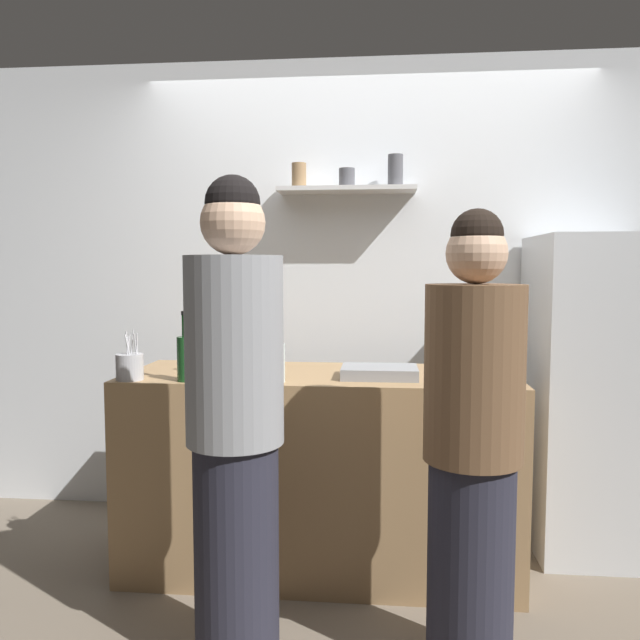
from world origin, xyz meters
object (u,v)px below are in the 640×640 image
object	(u,v)px
refrigerator	(593,394)
wine_bottle_amber_glass	(221,351)
person_grey_hoodie	(235,429)
person_brown_jacket	(473,450)
wine_bottle_green_glass	(186,356)
water_bottle_plastic	(275,361)
baking_pan	(379,372)
utensil_holder	(130,367)

from	to	relation	value
refrigerator	wine_bottle_amber_glass	distance (m)	1.87
person_grey_hoodie	wine_bottle_amber_glass	bearing A→B (deg)	-12.84
refrigerator	person_brown_jacket	xyz separation A→B (m)	(-0.75, -1.08, 0.01)
wine_bottle_green_glass	water_bottle_plastic	xyz separation A→B (m)	(0.39, 0.01, -0.02)
wine_bottle_amber_glass	person_grey_hoodie	world-z (taller)	person_grey_hoodie
refrigerator	baking_pan	world-z (taller)	refrigerator
water_bottle_plastic	person_grey_hoodie	size ratio (longest dim) A/B	0.12
wine_bottle_amber_glass	person_grey_hoodie	size ratio (longest dim) A/B	0.18
utensil_holder	wine_bottle_green_glass	size ratio (longest dim) A/B	0.72
person_brown_jacket	wine_bottle_amber_glass	bearing A→B (deg)	75.24
utensil_holder	person_brown_jacket	distance (m)	1.51
baking_pan	water_bottle_plastic	world-z (taller)	water_bottle_plastic
wine_bottle_amber_glass	water_bottle_plastic	xyz separation A→B (m)	(0.27, -0.13, -0.02)
refrigerator	person_grey_hoodie	distance (m)	1.94
baking_pan	wine_bottle_green_glass	bearing A→B (deg)	-168.61
wine_bottle_amber_glass	wine_bottle_green_glass	distance (m)	0.19
refrigerator	water_bottle_plastic	world-z (taller)	refrigerator
wine_bottle_green_glass	person_grey_hoodie	size ratio (longest dim) A/B	0.18
utensil_holder	wine_bottle_amber_glass	xyz separation A→B (m)	(0.38, 0.14, 0.06)
wine_bottle_amber_glass	person_brown_jacket	bearing A→B (deg)	-30.58
refrigerator	wine_bottle_green_glass	xyz separation A→B (m)	(-1.91, -0.60, 0.25)
utensil_holder	person_grey_hoodie	world-z (taller)	person_grey_hoodie
person_grey_hoodie	wine_bottle_green_glass	bearing A→B (deg)	1.90
wine_bottle_green_glass	person_grey_hoodie	xyz separation A→B (m)	(0.34, -0.53, -0.18)
wine_bottle_green_glass	wine_bottle_amber_glass	bearing A→B (deg)	49.37
water_bottle_plastic	person_brown_jacket	size ratio (longest dim) A/B	0.13
baking_pan	person_grey_hoodie	world-z (taller)	person_grey_hoodie
refrigerator	baking_pan	xyz separation A→B (m)	(-1.08, -0.43, 0.17)
wine_bottle_green_glass	person_grey_hoodie	distance (m)	0.65
refrigerator	person_brown_jacket	size ratio (longest dim) A/B	0.98
refrigerator	wine_bottle_amber_glass	size ratio (longest dim) A/B	5.04
baking_pan	utensil_holder	bearing A→B (deg)	-171.37
wine_bottle_green_glass	water_bottle_plastic	distance (m)	0.39
utensil_holder	refrigerator	bearing A→B (deg)	15.48
water_bottle_plastic	wine_bottle_amber_glass	bearing A→B (deg)	154.52
baking_pan	person_brown_jacket	xyz separation A→B (m)	(0.32, -0.64, -0.16)
baking_pan	wine_bottle_green_glass	size ratio (longest dim) A/B	1.11
refrigerator	water_bottle_plastic	distance (m)	1.65
refrigerator	wine_bottle_green_glass	distance (m)	2.02
wine_bottle_amber_glass	person_grey_hoodie	bearing A→B (deg)	-71.83
utensil_holder	wine_bottle_green_glass	bearing A→B (deg)	-0.66
utensil_holder	person_grey_hoodie	bearing A→B (deg)	-41.59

